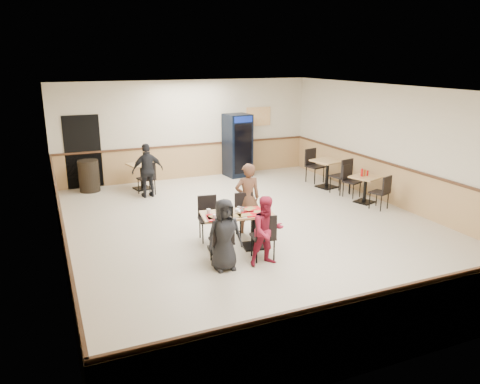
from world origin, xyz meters
name	(u,v)px	position (x,y,z in m)	size (l,w,h in m)	color
ground	(255,228)	(0.00, 0.00, 0.00)	(10.00, 10.00, 0.00)	beige
room_shell	(275,171)	(1.78, 2.55, 0.58)	(10.00, 10.00, 10.00)	silver
main_table	(237,225)	(-0.80, -0.89, 0.49)	(1.46, 0.88, 0.74)	black
main_chairs	(235,227)	(-0.85, -0.88, 0.47)	(1.44, 1.77, 0.93)	black
diner_woman_left	(224,235)	(-1.36, -1.65, 0.65)	(0.64, 0.41, 1.30)	black
diner_woman_right	(267,231)	(-0.59, -1.77, 0.65)	(0.63, 0.49, 1.29)	maroon
diner_man_opposite	(248,198)	(-0.24, -0.13, 0.76)	(0.55, 0.36, 1.52)	brown
lone_diner	(148,170)	(-1.62, 3.36, 0.73)	(0.86, 0.36, 1.46)	black
tabletop_clutter	(236,213)	(-0.86, -0.95, 0.76)	(1.25, 0.66, 0.12)	red
side_table_near	(365,185)	(3.42, 0.63, 0.47)	(0.84, 0.84, 0.70)	black
side_table_near_chair_south	(379,192)	(3.42, 0.07, 0.44)	(0.41, 0.41, 0.89)	black
side_table_near_chair_north	(352,181)	(3.42, 1.19, 0.44)	(0.41, 0.41, 0.89)	black
side_table_far	(327,169)	(3.33, 2.26, 0.54)	(0.91, 0.91, 0.81)	black
side_table_far_chair_south	(340,175)	(3.33, 1.61, 0.51)	(0.48, 0.48, 1.03)	black
side_table_far_chair_north	(315,166)	(3.33, 2.91, 0.51)	(0.48, 0.48, 1.03)	black
condiment_caddy	(364,173)	(3.39, 0.68, 0.79)	(0.23, 0.06, 0.20)	red
back_table	(142,172)	(-1.62, 4.20, 0.49)	(0.83, 0.83, 0.74)	black
back_table_chair_lone	(146,178)	(-1.62, 3.61, 0.47)	(0.44, 0.44, 0.94)	black
pepsi_cooler	(238,145)	(1.51, 4.59, 0.98)	(0.82, 0.82, 1.96)	black
trash_bin	(89,176)	(-3.03, 4.55, 0.44)	(0.56, 0.56, 0.89)	black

